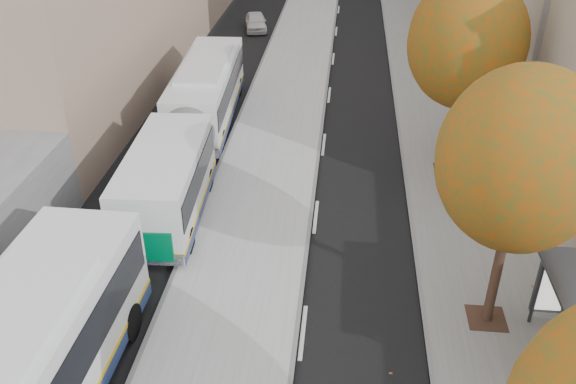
# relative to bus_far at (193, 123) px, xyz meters

# --- Properties ---
(bus_platform) EXTENTS (4.25, 150.00, 0.15)m
(bus_platform) POSITION_rel_bus_far_xyz_m (3.32, 12.56, -1.43)
(bus_platform) COLOR #A6A6A6
(bus_platform) RESTS_ON ground
(sidewalk) EXTENTS (4.75, 150.00, 0.08)m
(sidewalk) POSITION_rel_bus_far_xyz_m (11.32, 12.56, -1.47)
(sidewalk) COLOR slate
(sidewalk) RESTS_ON ground
(tree_c) EXTENTS (4.20, 4.20, 7.28)m
(tree_c) POSITION_rel_bus_far_xyz_m (10.79, -9.44, 3.74)
(tree_c) COLOR #322719
(tree_c) RESTS_ON sidewalk
(tree_d) EXTENTS (4.40, 4.40, 7.60)m
(tree_d) POSITION_rel_bus_far_xyz_m (10.79, -0.44, 3.96)
(tree_d) COLOR #322719
(tree_d) RESTS_ON sidewalk
(bus_far) EXTENTS (3.26, 16.68, 2.76)m
(bus_far) POSITION_rel_bus_far_xyz_m (0.00, 0.00, 0.00)
(bus_far) COLOR white
(bus_far) RESTS_ON ground
(distant_car) EXTENTS (2.07, 3.71, 1.19)m
(distant_car) POSITION_rel_bus_far_xyz_m (-0.13, 19.33, -0.91)
(distant_car) COLOR white
(distant_car) RESTS_ON ground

